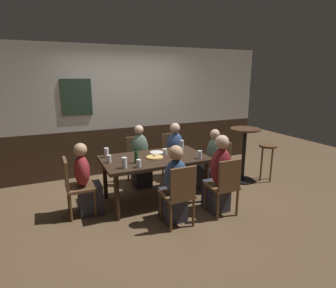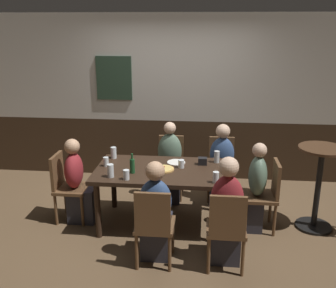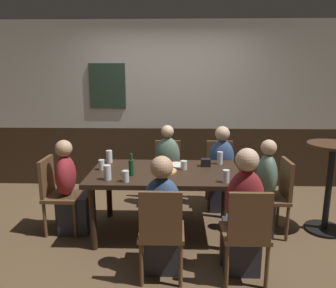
# 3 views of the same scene
# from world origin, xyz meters

# --- Properties ---
(ground_plane) EXTENTS (12.00, 12.00, 0.00)m
(ground_plane) POSITION_xyz_m (0.00, 0.00, 0.00)
(ground_plane) COLOR brown
(wall_back) EXTENTS (6.40, 0.13, 2.60)m
(wall_back) POSITION_xyz_m (-0.01, 1.65, 1.30)
(wall_back) COLOR #332316
(wall_back) RESTS_ON ground_plane
(dining_table) EXTENTS (1.67, 0.96, 0.74)m
(dining_table) POSITION_xyz_m (0.00, 0.00, 0.66)
(dining_table) COLOR black
(dining_table) RESTS_ON ground_plane
(chair_head_west) EXTENTS (0.40, 0.40, 0.88)m
(chair_head_west) POSITION_xyz_m (-1.25, 0.00, 0.50)
(chair_head_west) COLOR brown
(chair_head_west) RESTS_ON ground_plane
(chair_head_east) EXTENTS (0.40, 0.40, 0.88)m
(chair_head_east) POSITION_xyz_m (1.25, 0.00, 0.50)
(chair_head_east) COLOR brown
(chair_head_east) RESTS_ON ground_plane
(chair_right_far) EXTENTS (0.40, 0.40, 0.88)m
(chair_right_far) POSITION_xyz_m (0.73, 0.90, 0.50)
(chair_right_far) COLOR brown
(chair_right_far) RESTS_ON ground_plane
(chair_right_near) EXTENTS (0.40, 0.40, 0.88)m
(chair_right_near) POSITION_xyz_m (0.73, -0.90, 0.50)
(chair_right_near) COLOR brown
(chair_right_near) RESTS_ON ground_plane
(chair_mid_near) EXTENTS (0.40, 0.40, 0.88)m
(chair_mid_near) POSITION_xyz_m (0.00, -0.90, 0.50)
(chair_mid_near) COLOR brown
(chair_mid_near) RESTS_ON ground_plane
(chair_mid_far) EXTENTS (0.40, 0.40, 0.88)m
(chair_mid_far) POSITION_xyz_m (0.00, 0.90, 0.50)
(chair_mid_far) COLOR brown
(chair_mid_far) RESTS_ON ground_plane
(person_head_west) EXTENTS (0.37, 0.34, 1.09)m
(person_head_west) POSITION_xyz_m (-1.09, 0.00, 0.46)
(person_head_west) COLOR #2D2D38
(person_head_west) RESTS_ON ground_plane
(person_head_east) EXTENTS (0.37, 0.34, 1.11)m
(person_head_east) POSITION_xyz_m (1.09, 0.00, 0.46)
(person_head_east) COLOR #2D2D38
(person_head_east) RESTS_ON ground_plane
(person_right_far) EXTENTS (0.34, 0.37, 1.13)m
(person_right_far) POSITION_xyz_m (0.73, 0.73, 0.48)
(person_right_far) COLOR #2D2D38
(person_right_far) RESTS_ON ground_plane
(person_right_near) EXTENTS (0.34, 0.37, 1.20)m
(person_right_near) POSITION_xyz_m (0.73, -0.73, 0.51)
(person_right_near) COLOR #2D2D38
(person_right_near) RESTS_ON ground_plane
(person_mid_near) EXTENTS (0.34, 0.37, 1.12)m
(person_mid_near) POSITION_xyz_m (0.00, -0.73, 0.47)
(person_mid_near) COLOR #2D2D38
(person_mid_near) RESTS_ON ground_plane
(person_mid_far) EXTENTS (0.34, 0.37, 1.14)m
(person_mid_far) POSITION_xyz_m (-0.00, 0.73, 0.47)
(person_mid_far) COLOR #2D2D38
(person_mid_far) RESTS_ON ground_plane
(pizza) EXTENTS (0.27, 0.27, 0.03)m
(pizza) POSITION_xyz_m (-0.01, -0.02, 0.75)
(pizza) COLOR tan
(pizza) RESTS_ON dining_table
(pint_glass_stout) EXTENTS (0.07, 0.07, 0.15)m
(pint_glass_stout) POSITION_xyz_m (-0.70, 0.34, 0.81)
(pint_glass_stout) COLOR silver
(pint_glass_stout) RESTS_ON dining_table
(pint_glass_pale) EXTENTS (0.07, 0.07, 0.15)m
(pint_glass_pale) POSITION_xyz_m (0.65, 0.31, 0.81)
(pint_glass_pale) COLOR silver
(pint_glass_pale) RESTS_ON dining_table
(tumbler_water) EXTENTS (0.08, 0.08, 0.16)m
(tumbler_water) POSITION_xyz_m (-0.58, -0.31, 0.81)
(tumbler_water) COLOR silver
(tumbler_water) RESTS_ON dining_table
(pint_glass_amber) EXTENTS (0.07, 0.07, 0.13)m
(pint_glass_amber) POSITION_xyz_m (0.63, -0.36, 0.80)
(pint_glass_amber) COLOR silver
(pint_glass_amber) RESTS_ON dining_table
(beer_glass_tall) EXTENTS (0.07, 0.07, 0.10)m
(beer_glass_tall) POSITION_xyz_m (0.21, 0.07, 0.78)
(beer_glass_tall) COLOR silver
(beer_glass_tall) RESTS_ON dining_table
(tumbler_short) EXTENTS (0.07, 0.07, 0.12)m
(tumbler_short) POSITION_xyz_m (-0.73, 0.03, 0.79)
(tumbler_short) COLOR silver
(tumbler_short) RESTS_ON dining_table
(beer_glass_half) EXTENTS (0.07, 0.07, 0.12)m
(beer_glass_half) POSITION_xyz_m (-0.39, -0.36, 0.79)
(beer_glass_half) COLOR silver
(beer_glass_half) RESTS_ON dining_table
(beer_bottle_green) EXTENTS (0.06, 0.06, 0.24)m
(beer_bottle_green) POSITION_xyz_m (-0.36, -0.16, 0.83)
(beer_bottle_green) COLOR #194723
(beer_bottle_green) RESTS_ON dining_table
(plate_white_large) EXTENTS (0.23, 0.23, 0.01)m
(plate_white_large) POSITION_xyz_m (0.13, 0.24, 0.75)
(plate_white_large) COLOR white
(plate_white_large) RESTS_ON dining_table
(condiment_caddy) EXTENTS (0.11, 0.09, 0.09)m
(condiment_caddy) POSITION_xyz_m (0.47, 0.21, 0.79)
(condiment_caddy) COLOR black
(condiment_caddy) RESTS_ON dining_table
(side_bar_table) EXTENTS (0.56, 0.56, 1.05)m
(side_bar_table) POSITION_xyz_m (1.88, 0.09, 0.62)
(side_bar_table) COLOR black
(side_bar_table) RESTS_ON ground_plane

